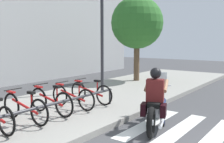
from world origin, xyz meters
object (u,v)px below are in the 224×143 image
(rider, at_px, (156,93))
(bicycle_4, at_px, (25,108))
(bike_rack, at_px, (24,112))
(street_lamp, at_px, (102,22))
(bicycle_5, at_px, (51,101))
(motorcycle, at_px, (156,108))
(tree_near_rack, at_px, (137,23))
(bicycle_6, at_px, (72,97))
(bicycle_7, at_px, (91,92))

(rider, bearing_deg, bicycle_4, 127.16)
(bike_rack, relative_size, street_lamp, 1.34)
(bicycle_4, xyz_separation_m, bike_rack, (-0.40, -0.55, 0.08))
(bicycle_4, height_order, bicycle_5, bicycle_5)
(bicycle_4, distance_m, bike_rack, 0.69)
(motorcycle, bearing_deg, tree_near_rack, 35.04)
(bicycle_6, relative_size, bicycle_7, 1.00)
(street_lamp, bearing_deg, tree_near_rack, 7.12)
(rider, relative_size, bike_rack, 0.24)
(bicycle_5, xyz_separation_m, street_lamp, (3.28, 0.88, 2.25))
(motorcycle, distance_m, rider, 0.38)
(rider, bearing_deg, motorcycle, 17.16)
(motorcycle, distance_m, bicycle_6, 2.48)
(bicycle_5, height_order, street_lamp, street_lamp)
(bicycle_4, height_order, bicycle_6, bicycle_4)
(rider, distance_m, bike_rack, 2.99)
(bike_rack, bearing_deg, bicycle_5, 24.95)
(rider, relative_size, bicycle_5, 0.89)
(bicycle_7, xyz_separation_m, street_lamp, (1.69, 0.88, 2.27))
(bicycle_6, bearing_deg, bicycle_7, 0.00)
(bicycle_7, height_order, street_lamp, street_lamp)
(motorcycle, relative_size, rider, 1.43)
(motorcycle, relative_size, bicycle_6, 1.25)
(bicycle_6, xyz_separation_m, bike_rack, (-1.98, -0.55, 0.08))
(bicycle_4, height_order, bicycle_7, bicycle_4)
(tree_near_rack, bearing_deg, street_lamp, -172.88)
(motorcycle, xyz_separation_m, street_lamp, (2.12, 3.33, 2.29))
(motorcycle, distance_m, bicycle_5, 2.71)
(tree_near_rack, bearing_deg, bicycle_5, -168.80)
(bicycle_6, bearing_deg, motorcycle, -81.62)
(tree_near_rack, bearing_deg, bicycle_4, -170.00)
(bicycle_6, height_order, bicycle_7, bicycle_6)
(bicycle_6, xyz_separation_m, bicycle_7, (0.79, 0.00, -0.00))
(motorcycle, xyz_separation_m, bicycle_6, (-0.36, 2.45, 0.02))
(tree_near_rack, bearing_deg, bicycle_7, -165.32)
(bicycle_7, bearing_deg, bicycle_5, -179.96)
(bicycle_4, height_order, bike_rack, bicycle_4)
(rider, height_order, bicycle_4, rider)
(bicycle_4, relative_size, tree_near_rack, 0.41)
(motorcycle, relative_size, bicycle_4, 1.22)
(bicycle_4, bearing_deg, bicycle_6, 0.01)
(bicycle_7, distance_m, tree_near_rack, 5.61)
(bicycle_7, bearing_deg, motorcycle, -100.00)
(motorcycle, height_order, bicycle_6, motorcycle)
(bicycle_5, xyz_separation_m, bike_rack, (-1.19, -0.55, 0.07))
(bicycle_4, bearing_deg, bicycle_7, 0.01)
(bicycle_5, relative_size, tree_near_rack, 0.39)
(bicycle_6, distance_m, bicycle_7, 0.79)
(bike_rack, bearing_deg, bicycle_6, 15.62)
(rider, height_order, bicycle_5, rider)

